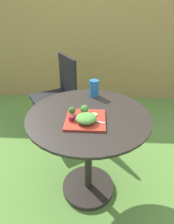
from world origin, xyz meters
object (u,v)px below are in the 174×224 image
salad_plate (85,120)px  fork (91,120)px  patio_chair (59,90)px  drinking_glass (94,89)px

salad_plate → fork: 0.04m
patio_chair → fork: patio_chair is taller
salad_plate → fork: size_ratio=1.69×
salad_plate → fork: (0.04, -0.02, 0.01)m
salad_plate → fork: fork is taller
drinking_glass → fork: drinking_glass is taller
patio_chair → salad_plate: patio_chair is taller
drinking_glass → fork: bearing=-91.3°
salad_plate → fork: bearing=-28.0°
patio_chair → salad_plate: size_ratio=3.54×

